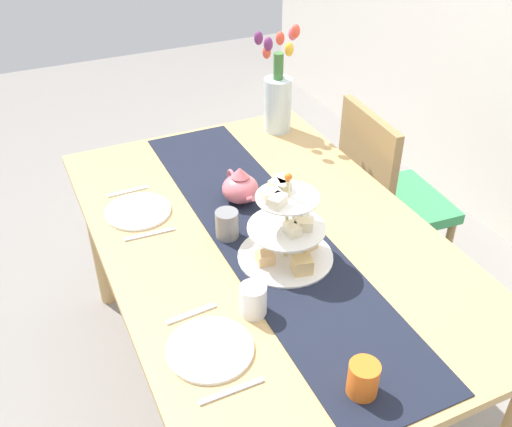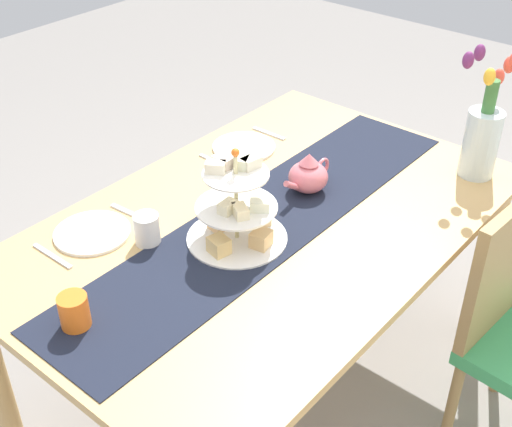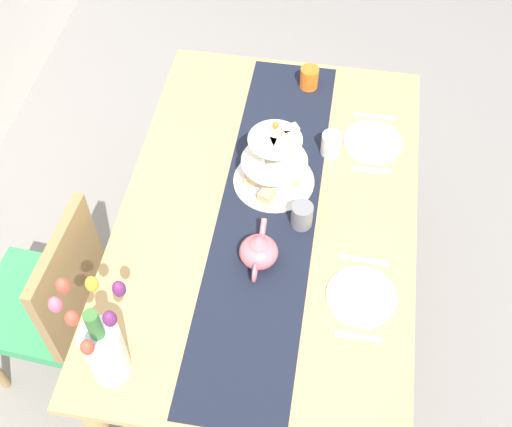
{
  "view_description": "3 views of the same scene",
  "coord_description": "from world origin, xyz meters",
  "px_view_note": "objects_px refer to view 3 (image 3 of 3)",
  "views": [
    {
      "loc": [
        1.4,
        -0.68,
        1.92
      ],
      "look_at": [
        0.0,
        -0.04,
        0.85
      ],
      "focal_mm": 41.15,
      "sensor_mm": 36.0,
      "label": 1
    },
    {
      "loc": [
        1.36,
        1.09,
        1.96
      ],
      "look_at": [
        0.07,
        0.01,
        0.82
      ],
      "focal_mm": 47.93,
      "sensor_mm": 36.0,
      "label": 2
    },
    {
      "loc": [
        -1.42,
        -0.19,
        2.62
      ],
      "look_at": [
        -0.05,
        0.04,
        0.79
      ],
      "focal_mm": 46.13,
      "sensor_mm": 36.0,
      "label": 3
    }
  ],
  "objects_px": {
    "dinner_plate_left": "(361,297)",
    "mug_white_text": "(331,144)",
    "fork_left": "(358,337)",
    "dinner_plate_right": "(373,142)",
    "chair_left": "(51,300)",
    "tulip_vase": "(103,346)",
    "dining_table": "(268,227)",
    "mug_orange": "(309,78)",
    "knife_right": "(375,116)",
    "fork_right": "(371,170)",
    "mug_grey": "(302,215)",
    "knife_left": "(364,260)",
    "teapot": "(259,251)",
    "tiered_cake_stand": "(273,164)"
  },
  "relations": [
    {
      "from": "fork_left",
      "to": "knife_left",
      "type": "xyz_separation_m",
      "value": [
        0.29,
        0.0,
        0.0
      ]
    },
    {
      "from": "knife_right",
      "to": "dinner_plate_right",
      "type": "bearing_deg",
      "value": 180.0
    },
    {
      "from": "fork_left",
      "to": "knife_right",
      "type": "bearing_deg",
      "value": 0.0
    },
    {
      "from": "knife_left",
      "to": "chair_left",
      "type": "bearing_deg",
      "value": 99.74
    },
    {
      "from": "dinner_plate_left",
      "to": "mug_white_text",
      "type": "distance_m",
      "value": 0.64
    },
    {
      "from": "tulip_vase",
      "to": "fork_right",
      "type": "xyz_separation_m",
      "value": [
        0.93,
        -0.73,
        -0.16
      ]
    },
    {
      "from": "dining_table",
      "to": "knife_left",
      "type": "relative_size",
      "value": 9.71
    },
    {
      "from": "teapot",
      "to": "mug_white_text",
      "type": "xyz_separation_m",
      "value": [
        0.53,
        -0.19,
        -0.01
      ]
    },
    {
      "from": "dinner_plate_left",
      "to": "fork_right",
      "type": "bearing_deg",
      "value": 0.0
    },
    {
      "from": "knife_left",
      "to": "mug_grey",
      "type": "height_order",
      "value": "mug_grey"
    },
    {
      "from": "knife_left",
      "to": "tiered_cake_stand",
      "type": "bearing_deg",
      "value": 50.54
    },
    {
      "from": "chair_left",
      "to": "dinner_plate_right",
      "type": "distance_m",
      "value": 1.36
    },
    {
      "from": "teapot",
      "to": "dinner_plate_right",
      "type": "relative_size",
      "value": 1.04
    },
    {
      "from": "fork_left",
      "to": "dinner_plate_right",
      "type": "distance_m",
      "value": 0.84
    },
    {
      "from": "fork_right",
      "to": "mug_orange",
      "type": "bearing_deg",
      "value": 33.89
    },
    {
      "from": "fork_right",
      "to": "mug_grey",
      "type": "xyz_separation_m",
      "value": [
        -0.29,
        0.23,
        0.05
      ]
    },
    {
      "from": "tulip_vase",
      "to": "knife_left",
      "type": "height_order",
      "value": "tulip_vase"
    },
    {
      "from": "dinner_plate_left",
      "to": "fork_right",
      "type": "distance_m",
      "value": 0.55
    },
    {
      "from": "dinner_plate_left",
      "to": "knife_left",
      "type": "xyz_separation_m",
      "value": [
        0.14,
        0.0,
        -0.0
      ]
    },
    {
      "from": "dining_table",
      "to": "tiered_cake_stand",
      "type": "xyz_separation_m",
      "value": [
        0.14,
        0.0,
        0.19
      ]
    },
    {
      "from": "dinner_plate_left",
      "to": "fork_left",
      "type": "height_order",
      "value": "dinner_plate_left"
    },
    {
      "from": "chair_left",
      "to": "teapot",
      "type": "xyz_separation_m",
      "value": [
        0.13,
        -0.75,
        0.31
      ]
    },
    {
      "from": "dinner_plate_right",
      "to": "fork_right",
      "type": "height_order",
      "value": "dinner_plate_right"
    },
    {
      "from": "chair_left",
      "to": "fork_right",
      "type": "bearing_deg",
      "value": -61.61
    },
    {
      "from": "fork_right",
      "to": "knife_right",
      "type": "height_order",
      "value": "same"
    },
    {
      "from": "fork_left",
      "to": "knife_right",
      "type": "relative_size",
      "value": 0.88
    },
    {
      "from": "teapot",
      "to": "dinner_plate_left",
      "type": "height_order",
      "value": "teapot"
    },
    {
      "from": "chair_left",
      "to": "dinner_plate_left",
      "type": "bearing_deg",
      "value": -87.68
    },
    {
      "from": "knife_right",
      "to": "mug_white_text",
      "type": "distance_m",
      "value": 0.28
    },
    {
      "from": "chair_left",
      "to": "tulip_vase",
      "type": "relative_size",
      "value": 1.97
    },
    {
      "from": "fork_right",
      "to": "mug_grey",
      "type": "bearing_deg",
      "value": 141.78
    },
    {
      "from": "tulip_vase",
      "to": "knife_left",
      "type": "relative_size",
      "value": 2.71
    },
    {
      "from": "chair_left",
      "to": "fork_right",
      "type": "height_order",
      "value": "chair_left"
    },
    {
      "from": "fork_right",
      "to": "mug_grey",
      "type": "height_order",
      "value": "mug_grey"
    },
    {
      "from": "mug_white_text",
      "to": "chair_left",
      "type": "bearing_deg",
      "value": 125.01
    },
    {
      "from": "dinner_plate_left",
      "to": "mug_white_text",
      "type": "xyz_separation_m",
      "value": [
        0.62,
        0.16,
        0.04
      ]
    },
    {
      "from": "dining_table",
      "to": "mug_orange",
      "type": "distance_m",
      "value": 0.69
    },
    {
      "from": "fork_left",
      "to": "dinner_plate_right",
      "type": "relative_size",
      "value": 0.65
    },
    {
      "from": "fork_left",
      "to": "mug_white_text",
      "type": "distance_m",
      "value": 0.78
    },
    {
      "from": "dinner_plate_left",
      "to": "mug_orange",
      "type": "xyz_separation_m",
      "value": [
        0.98,
        0.28,
        0.04
      ]
    },
    {
      "from": "mug_orange",
      "to": "teapot",
      "type": "bearing_deg",
      "value": 175.59
    },
    {
      "from": "tiered_cake_stand",
      "to": "mug_white_text",
      "type": "xyz_separation_m",
      "value": [
        0.18,
        -0.2,
        -0.05
      ]
    },
    {
      "from": "fork_right",
      "to": "mug_orange",
      "type": "xyz_separation_m",
      "value": [
        0.42,
        0.28,
        0.04
      ]
    },
    {
      "from": "knife_left",
      "to": "mug_orange",
      "type": "relative_size",
      "value": 1.79
    },
    {
      "from": "dinner_plate_left",
      "to": "dinner_plate_right",
      "type": "xyz_separation_m",
      "value": [
        0.7,
        0.0,
        0.0
      ]
    },
    {
      "from": "tulip_vase",
      "to": "fork_right",
      "type": "distance_m",
      "value": 1.19
    },
    {
      "from": "teapot",
      "to": "fork_left",
      "type": "bearing_deg",
      "value": -123.15
    },
    {
      "from": "tulip_vase",
      "to": "mug_white_text",
      "type": "height_order",
      "value": "tulip_vase"
    },
    {
      "from": "fork_left",
      "to": "knife_left",
      "type": "bearing_deg",
      "value": 0.0
    },
    {
      "from": "dining_table",
      "to": "dinner_plate_left",
      "type": "bearing_deg",
      "value": -130.43
    }
  ]
}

